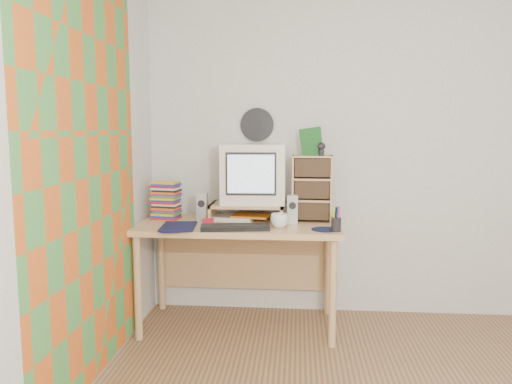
% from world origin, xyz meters
% --- Properties ---
extents(back_wall, '(3.50, 0.00, 3.50)m').
position_xyz_m(back_wall, '(0.00, 1.75, 1.25)').
color(back_wall, silver).
rests_on(back_wall, floor).
extents(left_wall, '(0.00, 3.50, 3.50)m').
position_xyz_m(left_wall, '(-1.75, 0.00, 1.25)').
color(left_wall, silver).
rests_on(left_wall, floor).
extents(curtain, '(0.00, 2.20, 2.20)m').
position_xyz_m(curtain, '(-1.71, 0.48, 1.15)').
color(curtain, '#CD5B1D').
rests_on(curtain, left_wall).
extents(wall_disc, '(0.25, 0.02, 0.25)m').
position_xyz_m(wall_disc, '(-0.93, 1.73, 1.43)').
color(wall_disc, black).
rests_on(wall_disc, back_wall).
extents(desk, '(1.40, 0.70, 0.75)m').
position_xyz_m(desk, '(-1.03, 1.44, 0.62)').
color(desk, tan).
rests_on(desk, floor).
extents(monitor_riser, '(0.52, 0.30, 0.12)m').
position_xyz_m(monitor_riser, '(-0.98, 1.48, 0.84)').
color(monitor_riser, tan).
rests_on(monitor_riser, desk).
extents(crt_monitor, '(0.46, 0.46, 0.42)m').
position_xyz_m(crt_monitor, '(-0.94, 1.53, 1.08)').
color(crt_monitor, silver).
rests_on(crt_monitor, monitor_riser).
extents(speaker_left, '(0.08, 0.08, 0.20)m').
position_xyz_m(speaker_left, '(-1.30, 1.43, 0.85)').
color(speaker_left, '#AEADB2').
rests_on(speaker_left, desk).
extents(speaker_right, '(0.07, 0.07, 0.20)m').
position_xyz_m(speaker_right, '(-0.66, 1.40, 0.85)').
color(speaker_right, '#AEADB2').
rests_on(speaker_right, desk).
extents(keyboard, '(0.46, 0.21, 0.03)m').
position_xyz_m(keyboard, '(-1.02, 1.14, 0.76)').
color(keyboard, black).
rests_on(keyboard, desk).
extents(dvd_stack, '(0.20, 0.16, 0.26)m').
position_xyz_m(dvd_stack, '(-1.57, 1.48, 0.88)').
color(dvd_stack, brown).
rests_on(dvd_stack, desk).
extents(cd_rack, '(0.29, 0.16, 0.47)m').
position_xyz_m(cd_rack, '(-0.52, 1.48, 0.98)').
color(cd_rack, tan).
rests_on(cd_rack, desk).
extents(mug, '(0.14, 0.14, 0.09)m').
position_xyz_m(mug, '(-0.74, 1.23, 0.80)').
color(mug, white).
rests_on(mug, desk).
extents(diary, '(0.28, 0.22, 0.05)m').
position_xyz_m(diary, '(-1.51, 1.13, 0.78)').
color(diary, '#0E1136').
rests_on(diary, desk).
extents(mousepad, '(0.22, 0.22, 0.00)m').
position_xyz_m(mousepad, '(-0.44, 1.18, 0.75)').
color(mousepad, '#101036').
rests_on(mousepad, desk).
extents(pen_cup, '(0.08, 0.08, 0.12)m').
position_xyz_m(pen_cup, '(-0.38, 1.13, 0.81)').
color(pen_cup, black).
rests_on(pen_cup, desk).
extents(papers, '(0.33, 0.27, 0.04)m').
position_xyz_m(papers, '(-1.03, 1.49, 0.77)').
color(papers, silver).
rests_on(papers, desk).
extents(red_box, '(0.08, 0.06, 0.04)m').
position_xyz_m(red_box, '(-1.23, 1.31, 0.77)').
color(red_box, '#AF1227').
rests_on(red_box, desk).
extents(game_box, '(0.15, 0.07, 0.19)m').
position_xyz_m(game_box, '(-0.53, 1.50, 1.31)').
color(game_box, '#1B5E24').
rests_on(game_box, cd_rack).
extents(webcam, '(0.05, 0.05, 0.09)m').
position_xyz_m(webcam, '(-0.46, 1.44, 1.26)').
color(webcam, black).
rests_on(webcam, cd_rack).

